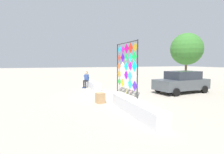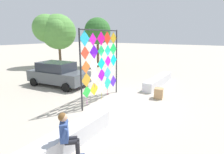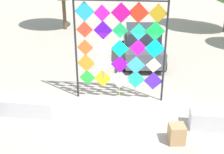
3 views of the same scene
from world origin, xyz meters
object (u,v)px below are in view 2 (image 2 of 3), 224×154
object	(u,v)px
seated_vendor	(68,133)
tree_palm_like	(98,31)
kite_display_rack	(101,62)
tree_broadleaf	(56,30)
cardboard_box_large	(159,93)
parked_car	(58,74)

from	to	relation	value
seated_vendor	tree_palm_like	size ratio (longest dim) A/B	0.28
seated_vendor	tree_palm_like	world-z (taller)	tree_palm_like
kite_display_rack	tree_broadleaf	xyz separation A→B (m)	(5.72, 10.26, 1.80)
cardboard_box_large	tree_palm_like	world-z (taller)	tree_palm_like
seated_vendor	parked_car	world-z (taller)	parked_car
seated_vendor	tree_palm_like	distance (m)	14.95
kite_display_rack	tree_palm_like	size ratio (longest dim) A/B	0.71
parked_car	tree_palm_like	size ratio (longest dim) A/B	0.84
parked_car	tree_broadleaf	xyz separation A→B (m)	(5.06, 6.07, 3.05)
parked_car	kite_display_rack	bearing A→B (deg)	-98.96
kite_display_rack	cardboard_box_large	bearing A→B (deg)	-51.70
seated_vendor	tree_broadleaf	distance (m)	16.08
kite_display_rack	seated_vendor	size ratio (longest dim) A/B	2.54
kite_display_rack	parked_car	world-z (taller)	kite_display_rack
parked_car	tree_broadleaf	bearing A→B (deg)	50.18
parked_car	cardboard_box_large	world-z (taller)	parked_car
parked_car	tree_broadleaf	size ratio (longest dim) A/B	0.78
kite_display_rack	tree_palm_like	xyz separation A→B (m)	(7.86, 6.27, 1.75)
tree_palm_like	tree_broadleaf	xyz separation A→B (m)	(-2.15, 3.98, 0.05)
kite_display_rack	parked_car	size ratio (longest dim) A/B	0.85
kite_display_rack	seated_vendor	bearing A→B (deg)	-154.42
cardboard_box_large	tree_broadleaf	distance (m)	13.71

